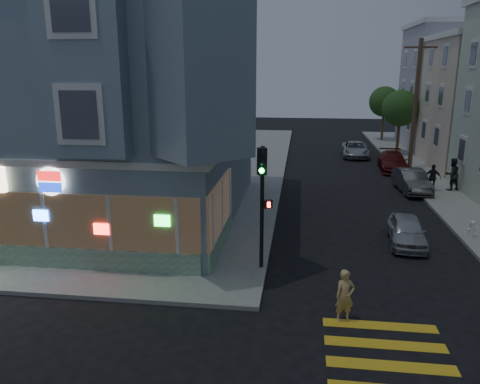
% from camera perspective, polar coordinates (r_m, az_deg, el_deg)
% --- Properties ---
extents(ground, '(120.00, 120.00, 0.00)m').
position_cam_1_polar(ground, '(13.55, -11.85, -17.39)').
color(ground, black).
rests_on(ground, ground).
extents(sidewalk_nw, '(33.00, 42.00, 0.15)m').
position_cam_1_polar(sidewalk_nw, '(38.71, -19.72, 3.43)').
color(sidewalk_nw, gray).
rests_on(sidewalk_nw, ground).
extents(corner_building, '(14.60, 14.60, 11.40)m').
position_cam_1_polar(corner_building, '(24.00, -17.72, 10.97)').
color(corner_building, slate).
rests_on(corner_building, sidewalk_nw).
extents(row_house_d, '(12.00, 8.60, 10.50)m').
position_cam_1_polar(row_house_d, '(47.36, 27.03, 11.15)').
color(row_house_d, '#9A94A2').
rests_on(row_house_d, sidewalk_ne).
extents(utility_pole, '(2.20, 0.30, 9.00)m').
position_cam_1_polar(utility_pole, '(35.72, 20.61, 10.13)').
color(utility_pole, '#4C3826').
rests_on(utility_pole, sidewalk_ne).
extents(street_tree_near, '(3.00, 3.00, 5.30)m').
position_cam_1_polar(street_tree_near, '(41.67, 18.97, 9.62)').
color(street_tree_near, '#4C3826').
rests_on(street_tree_near, sidewalk_ne).
extents(street_tree_far, '(3.00, 3.00, 5.30)m').
position_cam_1_polar(street_tree_far, '(49.52, 17.20, 10.47)').
color(street_tree_far, '#4C3826').
rests_on(street_tree_far, sidewalk_ne).
extents(running_child, '(0.67, 0.54, 1.59)m').
position_cam_1_polar(running_child, '(14.14, 12.67, -12.28)').
color(running_child, '#D8B86E').
rests_on(running_child, ground).
extents(pedestrian_a, '(1.14, 1.03, 1.91)m').
position_cam_1_polar(pedestrian_a, '(30.31, 24.43, 1.99)').
color(pedestrian_a, black).
rests_on(pedestrian_a, sidewalk_ne).
extents(pedestrian_b, '(1.00, 0.67, 1.57)m').
position_cam_1_polar(pedestrian_b, '(29.72, 22.45, 1.63)').
color(pedestrian_b, black).
rests_on(pedestrian_b, sidewalk_ne).
extents(parked_car_a, '(1.68, 3.59, 1.19)m').
position_cam_1_polar(parked_car_a, '(20.78, 19.67, -4.46)').
color(parked_car_a, '#AFB1B7').
rests_on(parked_car_a, ground).
extents(parked_car_b, '(1.71, 4.18, 1.35)m').
position_cam_1_polar(parked_car_b, '(29.62, 20.19, 1.28)').
color(parked_car_b, '#3B3E41').
rests_on(parked_car_b, ground).
extents(parked_car_c, '(2.13, 4.67, 1.33)m').
position_cam_1_polar(parked_car_c, '(35.47, 18.13, 3.56)').
color(parked_car_c, '#5D1615').
rests_on(parked_car_c, ground).
extents(parked_car_d, '(2.30, 4.62, 1.26)m').
position_cam_1_polar(parked_car_d, '(40.23, 13.88, 5.08)').
color(parked_car_d, '#A8ACB3').
rests_on(parked_car_d, ground).
extents(traffic_signal, '(0.57, 0.50, 4.44)m').
position_cam_1_polar(traffic_signal, '(16.19, 2.75, 0.51)').
color(traffic_signal, black).
rests_on(traffic_signal, sidewalk_nw).
extents(fire_hydrant, '(0.43, 0.25, 0.74)m').
position_cam_1_polar(fire_hydrant, '(22.38, 26.45, -3.96)').
color(fire_hydrant, white).
rests_on(fire_hydrant, sidewalk_ne).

